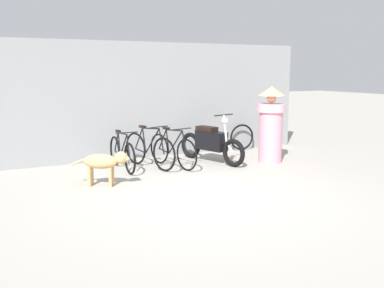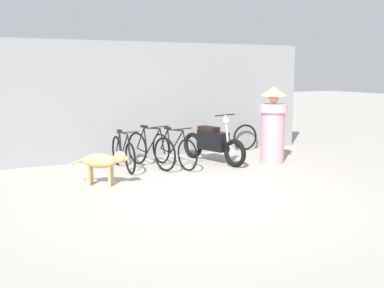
# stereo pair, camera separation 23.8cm
# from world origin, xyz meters

# --- Properties ---
(ground_plane) EXTENTS (60.00, 60.00, 0.00)m
(ground_plane) POSITION_xyz_m (0.00, 0.00, 0.00)
(ground_plane) COLOR #9E998E
(shop_wall_back) EXTENTS (9.26, 0.20, 2.73)m
(shop_wall_back) POSITION_xyz_m (0.00, 3.68, 1.37)
(shop_wall_back) COLOR gray
(shop_wall_back) RESTS_ON ground
(bicycle_0) EXTENTS (0.46, 1.65, 0.84)m
(bicycle_0) POSITION_xyz_m (-0.55, 2.55, 0.35)
(bicycle_0) COLOR black
(bicycle_0) RESTS_ON ground
(bicycle_1) EXTENTS (0.59, 1.64, 0.93)m
(bicycle_1) POSITION_xyz_m (0.03, 2.48, 0.38)
(bicycle_1) COLOR black
(bicycle_1) RESTS_ON ground
(bicycle_2) EXTENTS (0.50, 1.63, 0.88)m
(bicycle_2) POSITION_xyz_m (0.51, 2.33, 0.37)
(bicycle_2) COLOR black
(bicycle_2) RESTS_ON ground
(motorcycle) EXTENTS (0.72, 1.93, 1.12)m
(motorcycle) POSITION_xyz_m (1.50, 2.39, 0.45)
(motorcycle) COLOR black
(motorcycle) RESTS_ON ground
(stray_dog) EXTENTS (0.95, 0.70, 0.64)m
(stray_dog) POSITION_xyz_m (-1.26, 1.38, 0.45)
(stray_dog) COLOR tan
(stray_dog) RESTS_ON ground
(person_in_robes) EXTENTS (0.88, 0.88, 1.72)m
(person_in_robes) POSITION_xyz_m (2.72, 1.82, 0.89)
(person_in_robes) COLOR pink
(person_in_robes) RESTS_ON ground
(spare_tire_left) EXTENTS (0.69, 0.09, 0.68)m
(spare_tire_left) POSITION_xyz_m (3.00, 3.43, 0.34)
(spare_tire_left) COLOR black
(spare_tire_left) RESTS_ON ground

